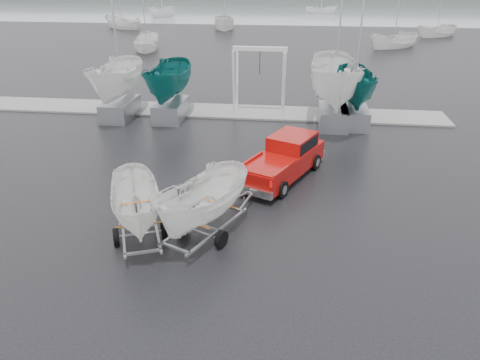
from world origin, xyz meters
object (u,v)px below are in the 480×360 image
pickup_truck (285,157)px  trailer_parked (133,168)px  trailer_hitched (203,164)px  boat_hoist (260,71)px

pickup_truck → trailer_parked: bearing=-104.4°
trailer_hitched → trailer_parked: trailer_hitched is taller
pickup_truck → boat_hoist: size_ratio=1.35×
pickup_truck → boat_hoist: (-1.96, 9.49, 1.75)m
trailer_parked → pickup_truck: bearing=29.1°
trailer_parked → boat_hoist: (2.81, 15.36, 0.03)m
pickup_truck → trailer_hitched: trailer_hitched is taller
trailer_hitched → boat_hoist: size_ratio=1.24×
pickup_truck → boat_hoist: 9.85m
pickup_truck → trailer_hitched: bearing=-90.0°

